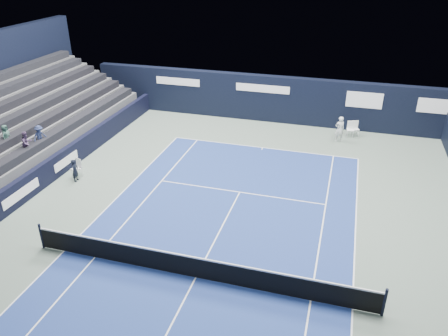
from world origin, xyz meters
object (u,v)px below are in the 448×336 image
object	(u,v)px
folding_chair_back_a	(351,126)
tennis_net	(195,267)
line_judge_chair	(77,167)
tennis_player	(340,129)
folding_chair_back_b	(355,127)

from	to	relation	value
folding_chair_back_a	tennis_net	distance (m)	15.99
line_judge_chair	tennis_net	xyz separation A→B (m)	(8.46, -5.68, -0.05)
line_judge_chair	folding_chair_back_a	bearing A→B (deg)	58.27
line_judge_chair	tennis_player	size ratio (longest dim) A/B	0.62
folding_chair_back_a	tennis_player	world-z (taller)	tennis_player
tennis_net	folding_chair_back_a	bearing A→B (deg)	72.20
folding_chair_back_b	tennis_player	size ratio (longest dim) A/B	0.60
folding_chair_back_a	tennis_player	bearing A→B (deg)	-126.51
folding_chair_back_a	folding_chair_back_b	distance (m)	0.35
line_judge_chair	tennis_net	distance (m)	10.19
folding_chair_back_b	line_judge_chair	distance (m)	16.74
tennis_net	tennis_player	size ratio (longest dim) A/B	8.07
folding_chair_back_b	line_judge_chair	size ratio (longest dim) A/B	0.97
folding_chair_back_a	tennis_net	xyz separation A→B (m)	(-4.89, -15.22, -0.14)
folding_chair_back_a	folding_chair_back_b	world-z (taller)	folding_chair_back_a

